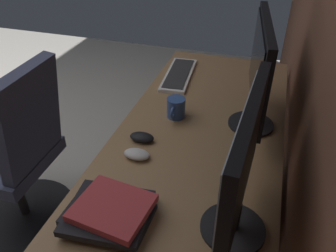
% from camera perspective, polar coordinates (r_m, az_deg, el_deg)
% --- Properties ---
extents(desk, '(2.31, 0.71, 0.73)m').
position_cam_1_polar(desk, '(1.28, 2.17, -10.74)').
color(desk, '#936D47').
rests_on(desk, ground).
extents(drawer_pedestal, '(0.40, 0.51, 0.69)m').
position_cam_1_polar(drawer_pedestal, '(1.57, 3.68, -17.25)').
color(drawer_pedestal, '#936D47').
rests_on(drawer_pedestal, ground).
extents(monitor_primary, '(0.52, 0.20, 0.45)m').
position_cam_1_polar(monitor_primary, '(0.92, 12.39, -6.67)').
color(monitor_primary, black).
rests_on(monitor_primary, desk).
extents(monitor_secondary, '(0.57, 0.20, 0.47)m').
position_cam_1_polar(monitor_secondary, '(1.42, 15.15, 9.16)').
color(monitor_secondary, black).
rests_on(monitor_secondary, desk).
extents(keyboard_main, '(0.43, 0.17, 0.02)m').
position_cam_1_polar(keyboard_main, '(1.93, 1.84, 8.71)').
color(keyboard_main, silver).
rests_on(keyboard_main, desk).
extents(mouse_main, '(0.06, 0.10, 0.03)m').
position_cam_1_polar(mouse_main, '(1.32, -5.31, -4.78)').
color(mouse_main, silver).
rests_on(mouse_main, desk).
extents(mouse_spare, '(0.06, 0.10, 0.03)m').
position_cam_1_polar(mouse_spare, '(1.41, -4.45, -1.91)').
color(mouse_spare, black).
rests_on(mouse_spare, desk).
extents(book_stack_near, '(0.25, 0.28, 0.07)m').
position_cam_1_polar(book_stack_near, '(1.10, -9.87, -14.06)').
color(book_stack_near, black).
rests_on(book_stack_near, desk).
extents(coffee_mug, '(0.12, 0.08, 0.09)m').
position_cam_1_polar(coffee_mug, '(1.54, 1.35, 3.08)').
color(coffee_mug, '#335193').
rests_on(coffee_mug, desk).
extents(office_chair, '(0.56, 0.56, 0.97)m').
position_cam_1_polar(office_chair, '(1.88, -23.84, -5.63)').
color(office_chair, '#383D56').
rests_on(office_chair, ground).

